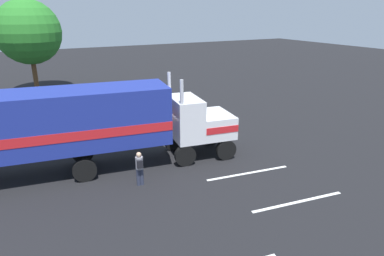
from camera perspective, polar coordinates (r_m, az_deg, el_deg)
name	(u,v)px	position (r m, az deg, el deg)	size (l,w,h in m)	color
ground_plane	(190,153)	(18.87, -0.36, -4.34)	(120.00, 120.00, 0.00)	black
lane_stripe_near	(248,173)	(16.90, 9.53, -7.59)	(4.40, 0.16, 0.01)	silver
lane_stripe_mid	(298,202)	(15.06, 17.62, -11.90)	(4.40, 0.16, 0.01)	silver
semi_truck	(82,123)	(16.84, -18.28, 0.85)	(14.37, 4.60, 4.50)	silver
person_bystander	(140,167)	(15.41, -8.92, -6.64)	(0.35, 0.47, 1.63)	#2D3347
tree_left	(28,32)	(35.75, -26.08, 14.44)	(5.95, 5.95, 8.65)	brown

